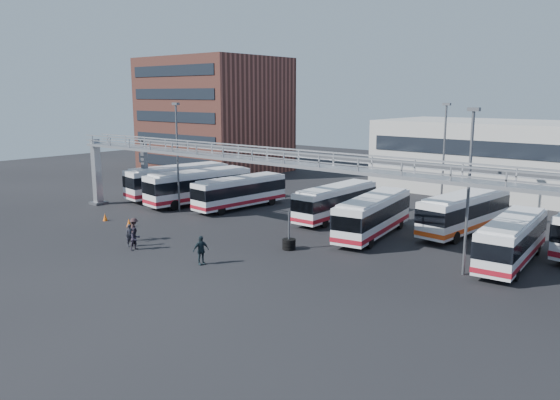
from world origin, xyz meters
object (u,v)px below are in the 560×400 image
Objects in this scene: bus_7 at (512,239)px; tire_stack at (289,243)px; bus_4 at (336,201)px; light_pole_left at (177,151)px; bus_2 at (240,191)px; cone_left at (105,217)px; pedestrian_c at (134,229)px; light_pole_back at (444,154)px; bus_5 at (373,214)px; bus_6 at (465,211)px; cone_right at (129,223)px; bus_1 at (199,185)px; pedestrian_d at (201,250)px; bus_0 at (178,180)px; pedestrian_a at (130,235)px; light_pole_mid at (469,183)px; pedestrian_b at (135,239)px.

tire_stack is (-13.37, -6.57, -1.25)m from bus_7.
light_pole_left is at bearing -154.23° from bus_4.
bus_2 reaches higher than cone_left.
tire_stack is (10.54, 5.65, -0.42)m from pedestrian_c.
light_pole_back reaches higher than bus_5.
light_pole_back is at bearing 135.70° from bus_6.
bus_6 reaches higher than cone_right.
cone_left is (-26.03, -15.85, -1.49)m from bus_6.
bus_2 is 0.94× the size of bus_6.
bus_1 is 10.85m from cone_right.
light_pole_left is 17.81m from pedestrian_d.
bus_0 reaches higher than bus_1.
bus_2 is 5.88× the size of pedestrian_c.
light_pole_left is at bearing -178.37° from bus_5.
bus_4 is (14.66, 2.93, -0.21)m from bus_1.
bus_2 is 11.65m from cone_right.
bus_7 is at bearing -35.98° from pedestrian_a.
bus_0 reaches higher than bus_2.
pedestrian_b is at bearing -154.59° from light_pole_mid.
pedestrian_a reaches higher than pedestrian_b.
bus_4 is 17.56m from pedestrian_c.
light_pole_left is 6.14× the size of pedestrian_a.
pedestrian_c is (11.13, -13.62, -1.04)m from bus_0.
cone_left is (-15.38, -13.37, -1.37)m from bus_4.
pedestrian_c reaches higher than cone_left.
bus_1 is 20.18m from bus_5.
bus_6 is at bearing 128.13° from bus_7.
bus_2 reaches higher than tire_stack.
tire_stack is (21.67, -7.97, -1.45)m from bus_0.
light_pole_mid is 14.67× the size of cone_right.
tire_stack reaches higher than pedestrian_d.
bus_0 reaches higher than cone_left.
light_pole_back is 0.93× the size of bus_6.
light_pole_mid is 23.69m from pedestrian_a.
pedestrian_d is (-15.58, -13.01, -0.75)m from bus_7.
bus_0 is at bearing 168.87° from bus_5.
bus_7 is 6.32× the size of pedestrian_b.
pedestrian_c is at bearing -129.33° from bus_6.
bus_0 is at bearing -159.49° from light_pole_back.
cone_right is at bearing -132.06° from bus_4.
pedestrian_b is at bearing -152.20° from bus_7.
light_pole_mid reaches higher than bus_7.
bus_4 is at bearing 163.45° from bus_7.
pedestrian_d is (-10.11, -18.98, -0.84)m from bus_6.
pedestrian_a is (12.25, -14.79, -1.09)m from bus_0.
pedestrian_c is at bearing -30.14° from cone_right.
bus_5 is 15.55× the size of cone_right.
pedestrian_c is at bearing -41.45° from bus_0.
cone_left is (-9.72, 3.79, -0.50)m from pedestrian_b.
bus_5 is (24.44, -0.92, -0.14)m from bus_0.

